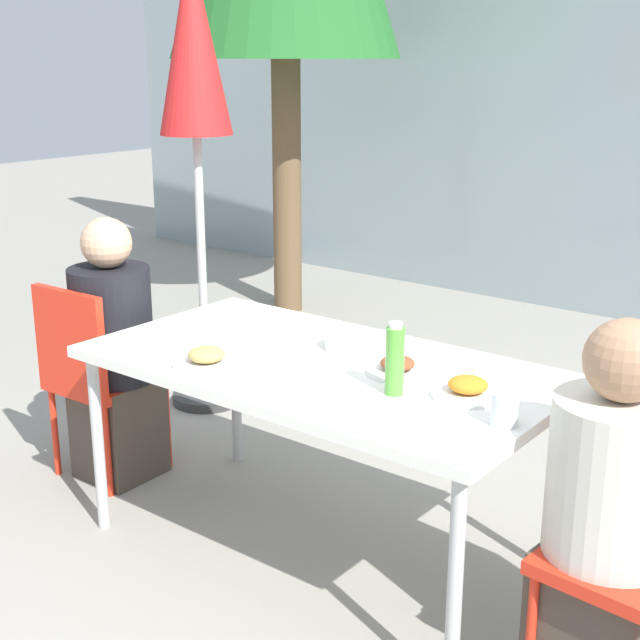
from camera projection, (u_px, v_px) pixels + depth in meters
ground_plane at (320, 550)px, 3.30m from camera, size 24.00×24.00×0.00m
dining_table at (320, 375)px, 3.11m from camera, size 1.66×0.88×0.74m
chair_left at (92, 368)px, 3.74m from camera, size 0.41×0.41×0.86m
person_left at (114, 358)px, 3.76m from camera, size 0.34×0.34×1.14m
chair_right at (638, 528)px, 2.47m from camera, size 0.43×0.43×0.86m
person_right at (609, 526)px, 2.44m from camera, size 0.36×0.36×1.11m
closed_umbrella at (194, 65)px, 4.24m from camera, size 0.36×0.36×2.29m
plate_0 at (468, 389)px, 2.77m from camera, size 0.23×0.23×0.06m
plate_1 at (207, 359)px, 3.04m from camera, size 0.23×0.23×0.07m
plate_2 at (397, 367)px, 2.96m from camera, size 0.21×0.21×0.06m
bottle at (395, 360)px, 2.76m from camera, size 0.06×0.06×0.23m
drinking_cup at (504, 409)px, 2.54m from camera, size 0.08×0.08×0.10m
salad_bowl at (349, 340)px, 3.21m from camera, size 0.18×0.18×0.06m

